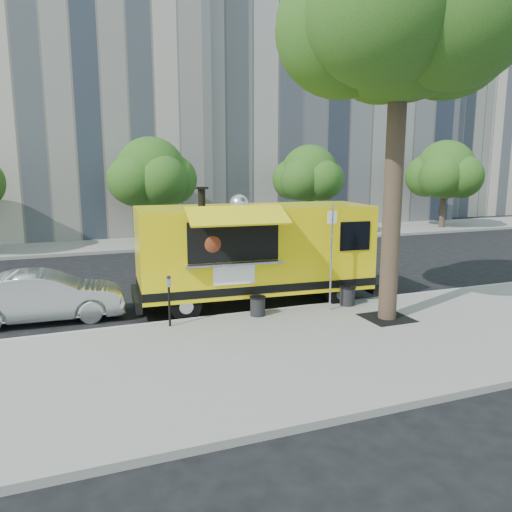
{
  "coord_description": "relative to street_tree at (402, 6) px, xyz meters",
  "views": [
    {
      "loc": [
        -5.38,
        -13.58,
        4.24
      ],
      "look_at": [
        -0.11,
        0.0,
        1.56
      ],
      "focal_mm": 35.0,
      "sensor_mm": 36.0,
      "label": 1
    }
  ],
  "objects": [
    {
      "name": "ground",
      "position": [
        -2.6,
        2.8,
        -8.01
      ],
      "size": [
        120.0,
        120.0,
        0.0
      ],
      "primitive_type": "plane",
      "color": "black",
      "rests_on": "ground"
    },
    {
      "name": "sidewalk",
      "position": [
        -2.6,
        -1.2,
        -7.94
      ],
      "size": [
        60.0,
        6.0,
        0.15
      ],
      "primitive_type": "cube",
      "color": "gray",
      "rests_on": "ground"
    },
    {
      "name": "curb",
      "position": [
        -2.6,
        1.87,
        -7.94
      ],
      "size": [
        60.0,
        0.14,
        0.16
      ],
      "primitive_type": "cube",
      "color": "#999993",
      "rests_on": "ground"
    },
    {
      "name": "far_sidewalk",
      "position": [
        -2.6,
        16.3,
        -7.94
      ],
      "size": [
        60.0,
        5.0,
        0.15
      ],
      "primitive_type": "cube",
      "color": "gray",
      "rests_on": "ground"
    },
    {
      "name": "building_left",
      "position": [
        -10.6,
        24.8,
        3.99
      ],
      "size": [
        22.0,
        14.0,
        24.0
      ],
      "primitive_type": "cube",
      "color": "#BFB09F",
      "rests_on": "ground"
    },
    {
      "name": "building_mid",
      "position": [
        9.4,
        25.8,
        1.99
      ],
      "size": [
        20.0,
        14.0,
        20.0
      ],
      "primitive_type": "cube",
      "color": "gray",
      "rests_on": "ground"
    },
    {
      "name": "building_right",
      "position": [
        27.4,
        26.8,
        -0.01
      ],
      "size": [
        16.0,
        12.0,
        16.0
      ],
      "primitive_type": "cube",
      "color": "#BFB09F",
      "rests_on": "ground"
    },
    {
      "name": "street_tree",
      "position": [
        0.0,
        0.0,
        0.0
      ],
      "size": [
        4.68,
        4.68,
        10.27
      ],
      "color": "#33261C",
      "rests_on": "sidewalk"
    },
    {
      "name": "tree_well",
      "position": [
        0.0,
        0.0,
        -7.86
      ],
      "size": [
        1.2,
        1.2,
        0.02
      ],
      "primitive_type": "cube",
      "color": "black",
      "rests_on": "sidewalk"
    },
    {
      "name": "far_tree_b",
      "position": [
        -3.6,
        15.5,
        -4.18
      ],
      "size": [
        3.6,
        3.6,
        5.5
      ],
      "color": "#33261C",
      "rests_on": "far_sidewalk"
    },
    {
      "name": "far_tree_c",
      "position": [
        5.4,
        15.2,
        -4.3
      ],
      "size": [
        3.24,
        3.24,
        5.21
      ],
      "color": "#33261C",
      "rests_on": "far_sidewalk"
    },
    {
      "name": "far_tree_d",
      "position": [
        15.4,
        15.4,
        -4.12
      ],
      "size": [
        3.78,
        3.78,
        5.64
      ],
      "color": "#33261C",
      "rests_on": "far_sidewalk"
    },
    {
      "name": "sign_post",
      "position": [
        -1.05,
        1.25,
        -6.16
      ],
      "size": [
        0.28,
        0.06,
        3.0
      ],
      "color": "silver",
      "rests_on": "sidewalk"
    },
    {
      "name": "parking_meter",
      "position": [
        -5.6,
        1.45,
        -7.03
      ],
      "size": [
        0.11,
        0.11,
        1.33
      ],
      "color": "black",
      "rests_on": "sidewalk"
    },
    {
      "name": "food_truck",
      "position": [
        -2.69,
        2.99,
        -6.33
      ],
      "size": [
        7.39,
        3.61,
        3.58
      ],
      "rotation": [
        0.0,
        0.0,
        -0.07
      ],
      "color": "yellow",
      "rests_on": "ground"
    },
    {
      "name": "sedan",
      "position": [
        -8.61,
        3.58,
        -7.32
      ],
      "size": [
        4.28,
        1.69,
        1.39
      ],
      "primitive_type": "imported",
      "rotation": [
        0.0,
        0.0,
        1.52
      ],
      "color": "#A9AAB0",
      "rests_on": "ground"
    },
    {
      "name": "trash_bin_left",
      "position": [
        -0.32,
        1.5,
        -7.56
      ],
      "size": [
        0.48,
        0.48,
        0.57
      ],
      "color": "black",
      "rests_on": "sidewalk"
    },
    {
      "name": "trash_bin_right",
      "position": [
        -3.16,
        1.5,
        -7.57
      ],
      "size": [
        0.45,
        0.45,
        0.54
      ],
      "color": "black",
      "rests_on": "sidewalk"
    }
  ]
}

